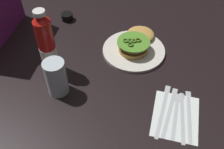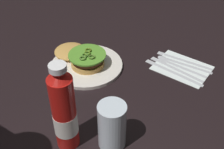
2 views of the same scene
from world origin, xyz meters
name	(u,v)px [view 1 (image 1 of 2)]	position (x,y,z in m)	size (l,w,h in m)	color
ground_plane	(110,59)	(0.00, 0.00, 0.00)	(3.00, 3.00, 0.00)	black
dinner_plate	(134,50)	(0.06, -0.09, 0.01)	(0.25, 0.25, 0.01)	silver
burger_sandwich	(136,41)	(0.09, -0.09, 0.03)	(0.21, 0.14, 0.05)	#C69246
ketchup_bottle	(47,46)	(-0.10, 0.20, 0.11)	(0.06, 0.06, 0.25)	red
water_glass	(56,78)	(-0.19, 0.14, 0.07)	(0.07, 0.07, 0.13)	silver
condiment_cup	(67,17)	(0.22, 0.25, 0.02)	(0.05, 0.05, 0.03)	black
napkin	(176,116)	(-0.22, -0.26, 0.00)	(0.18, 0.14, 0.00)	white
steak_knife	(189,111)	(-0.20, -0.31, 0.00)	(0.21, 0.02, 0.00)	silver
spoon_utensil	(182,109)	(-0.19, -0.28, 0.00)	(0.20, 0.03, 0.00)	silver
fork_utensil	(176,111)	(-0.21, -0.26, 0.00)	(0.19, 0.03, 0.00)	silver
butter_knife	(171,108)	(-0.20, -0.25, 0.00)	(0.21, 0.05, 0.00)	silver
table_knife	(164,106)	(-0.19, -0.22, 0.00)	(0.22, 0.04, 0.00)	silver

